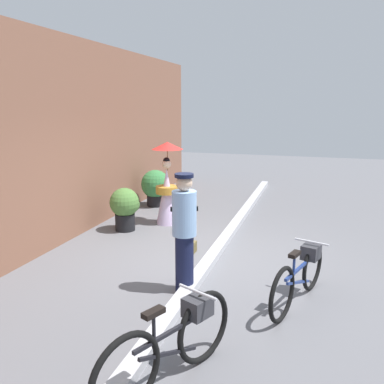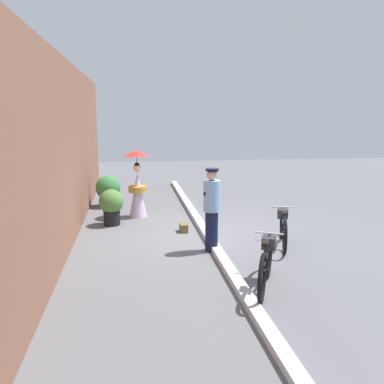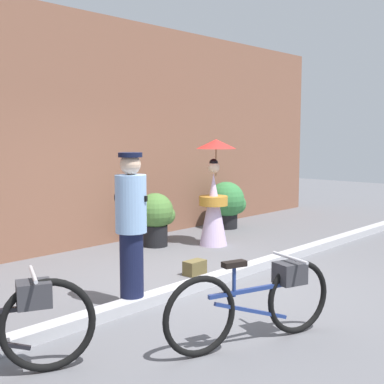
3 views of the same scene
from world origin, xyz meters
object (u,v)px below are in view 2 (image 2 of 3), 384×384
at_px(potted_plant_by_door, 109,189).
at_px(person_officer, 212,208).
at_px(bicycle_near_officer, 266,262).
at_px(person_with_parasol, 138,186).
at_px(backpack_on_pavement, 184,228).
at_px(potted_plant_small, 112,205).
at_px(bicycle_far_side, 283,227).

bearing_deg(potted_plant_by_door, person_officer, -152.93).
height_order(bicycle_near_officer, potted_plant_by_door, potted_plant_by_door).
xyz_separation_m(person_with_parasol, backpack_on_pavement, (-1.61, -1.05, -0.76)).
bearing_deg(bicycle_near_officer, potted_plant_by_door, 23.82).
relative_size(potted_plant_by_door, potted_plant_small, 1.04).
relative_size(bicycle_near_officer, backpack_on_pavement, 5.41).
relative_size(person_with_parasol, potted_plant_small, 1.99).
relative_size(potted_plant_by_door, backpack_on_pavement, 3.14).
bearing_deg(bicycle_far_side, potted_plant_small, 59.44).
distance_m(person_officer, potted_plant_small, 3.15).
height_order(person_with_parasol, potted_plant_by_door, person_with_parasol).
bearing_deg(bicycle_far_side, bicycle_near_officer, 152.10).
height_order(bicycle_far_side, person_with_parasol, person_with_parasol).
xyz_separation_m(potted_plant_by_door, backpack_on_pavement, (-3.04, -1.90, -0.42)).
xyz_separation_m(person_with_parasol, potted_plant_by_door, (1.42, 0.85, -0.34)).
height_order(person_officer, potted_plant_by_door, person_officer).
relative_size(bicycle_far_side, person_with_parasol, 0.94).
xyz_separation_m(person_officer, potted_plant_small, (2.32, 2.09, -0.39)).
bearing_deg(backpack_on_pavement, potted_plant_small, 62.62).
relative_size(person_with_parasol, potted_plant_by_door, 1.91).
relative_size(bicycle_far_side, backpack_on_pavement, 5.67).
xyz_separation_m(bicycle_far_side, person_with_parasol, (2.90, 3.01, 0.46)).
relative_size(bicycle_far_side, potted_plant_small, 1.88).
relative_size(person_with_parasol, backpack_on_pavement, 6.01).
xyz_separation_m(bicycle_far_side, person_officer, (-0.15, 1.58, 0.51)).
distance_m(bicycle_far_side, person_officer, 1.67).
distance_m(bicycle_far_side, backpack_on_pavement, 2.37).
relative_size(bicycle_near_officer, potted_plant_small, 1.79).
distance_m(bicycle_near_officer, person_with_parasol, 5.31).
relative_size(bicycle_near_officer, potted_plant_by_door, 1.72).
bearing_deg(person_officer, bicycle_far_side, -84.59).
xyz_separation_m(bicycle_near_officer, person_officer, (1.87, 0.51, 0.48)).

